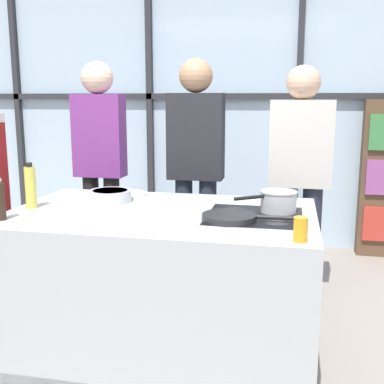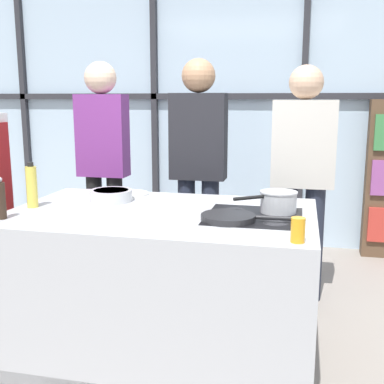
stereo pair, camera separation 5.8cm
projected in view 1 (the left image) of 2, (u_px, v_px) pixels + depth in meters
name	position (u px, v px, depth m)	size (l,w,h in m)	color
ground_plane	(163.00, 352.00, 2.93)	(18.00, 18.00, 0.00)	gray
back_window_wall	(222.00, 110.00, 4.98)	(6.40, 0.10, 2.80)	silver
demo_island	(162.00, 284.00, 2.84)	(1.74, 1.09, 0.88)	#B7BABF
spectator_far_left	(100.00, 157.00, 3.86)	(0.40, 0.25, 1.80)	black
spectator_center_left	(196.00, 160.00, 3.70)	(0.42, 0.25, 1.81)	#232838
spectator_center_right	(300.00, 170.00, 3.56)	(0.45, 0.25, 1.75)	#232838
frying_pan	(231.00, 217.00, 2.55)	(0.52, 0.29, 0.04)	#232326
saucepan	(278.00, 201.00, 2.73)	(0.34, 0.28, 0.12)	silver
white_plate	(128.00, 194.00, 3.22)	(0.26, 0.26, 0.01)	white
mixing_bowl	(110.00, 195.00, 3.01)	(0.27, 0.27, 0.07)	silver
oil_bottle	(30.00, 187.00, 2.82)	(0.06, 0.06, 0.27)	#E0CC4C
pepper_grinder	(0.00, 201.00, 2.54)	(0.05, 0.05, 0.23)	#332319
juice_glass_near	(301.00, 229.00, 2.17)	(0.06, 0.06, 0.11)	orange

